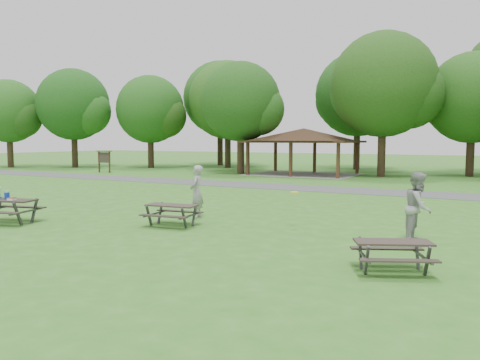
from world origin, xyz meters
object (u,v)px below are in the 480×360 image
frisbee_thrower (197,192)px  frisbee_catcher (418,207)px  picnic_table_near (2,201)px  picnic_table_middle (172,210)px

frisbee_thrower → frisbee_catcher: bearing=69.0°
picnic_table_near → picnic_table_middle: picnic_table_near is taller
picnic_table_near → picnic_table_middle: size_ratio=1.22×
picnic_table_near → frisbee_catcher: frisbee_catcher is taller
frisbee_catcher → picnic_table_near: bearing=109.4°
picnic_table_near → frisbee_catcher: size_ratio=1.15×
picnic_table_near → frisbee_thrower: frisbee_thrower is taller
picnic_table_middle → frisbee_thrower: 1.81m
picnic_table_middle → frisbee_thrower: (-0.17, 1.75, 0.42)m
picnic_table_middle → frisbee_catcher: (7.54, 1.38, 0.44)m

